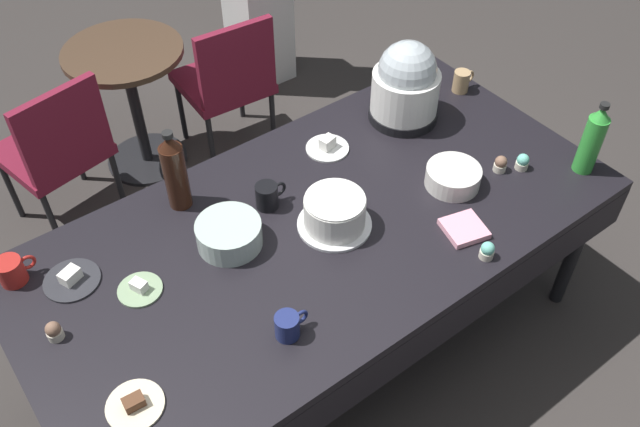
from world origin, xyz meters
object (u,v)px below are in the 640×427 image
object	(u,v)px
cupcake_cocoa	(522,162)
maroon_chair_right	(228,78)
dessert_plate_sage	(140,289)
cupcake_lemon	(54,331)
soda_bottle_cola	(175,172)
coffee_mug_navy	(288,326)
soda_bottle_lime_soda	(592,140)
coffee_mug_red	(12,271)
coffee_mug_black	(268,196)
dessert_plate_white	(327,146)
coffee_mug_tan	(462,81)
maroon_chair_left	(57,147)
slow_cooker	(406,85)
dessert_plate_charcoal	(71,279)
frosted_layer_cake	(335,213)
ceramic_snack_bowl	(453,177)
cupcake_mint	(487,251)
potluck_table	(320,235)
dessert_plate_cream	(135,405)
cupcake_rose	(500,164)
glass_salad_bowl	(229,234)
round_cafe_table	(131,87)

from	to	relation	value
cupcake_cocoa	maroon_chair_right	world-z (taller)	maroon_chair_right
dessert_plate_sage	cupcake_lemon	bearing A→B (deg)	-177.88
soda_bottle_cola	coffee_mug_navy	bearing A→B (deg)	-91.24
soda_bottle_lime_soda	coffee_mug_red	distance (m)	2.13
dessert_plate_sage	coffee_mug_black	xyz separation A→B (m)	(0.56, 0.08, 0.04)
dessert_plate_white	maroon_chair_right	bearing A→B (deg)	83.24
coffee_mug_tan	maroon_chair_right	xyz separation A→B (m)	(-0.60, 1.05, -0.31)
maroon_chair_left	slow_cooker	bearing A→B (deg)	-41.07
dessert_plate_charcoal	soda_bottle_cola	xyz separation A→B (m)	(0.47, 0.11, 0.14)
coffee_mug_red	dessert_plate_charcoal	bearing A→B (deg)	-38.73
frosted_layer_cake	maroon_chair_right	size ratio (longest dim) A/B	0.32
coffee_mug_black	ceramic_snack_bowl	bearing A→B (deg)	-27.58
ceramic_snack_bowl	soda_bottle_lime_soda	distance (m)	0.54
dessert_plate_charcoal	cupcake_mint	world-z (taller)	cupcake_mint
ceramic_snack_bowl	coffee_mug_red	bearing A→B (deg)	160.18
potluck_table	dessert_plate_cream	size ratio (longest dim) A/B	12.98
cupcake_cocoa	cupcake_rose	bearing A→B (deg)	150.85
cupcake_mint	coffee_mug_red	world-z (taller)	coffee_mug_red
cupcake_rose	cupcake_lemon	bearing A→B (deg)	170.16
glass_salad_bowl	cupcake_rose	size ratio (longest dim) A/B	3.42
slow_cooker	coffee_mug_black	world-z (taller)	slow_cooker
dessert_plate_white	cupcake_lemon	distance (m)	1.24
cupcake_lemon	coffee_mug_tan	world-z (taller)	coffee_mug_tan
frosted_layer_cake	coffee_mug_tan	distance (m)	1.02
coffee_mug_tan	cupcake_mint	bearing A→B (deg)	-130.19
ceramic_snack_bowl	cupcake_rose	distance (m)	0.21
ceramic_snack_bowl	coffee_mug_red	distance (m)	1.59
dessert_plate_sage	coffee_mug_black	bearing A→B (deg)	7.92
maroon_chair_left	coffee_mug_red	bearing A→B (deg)	-115.18
potluck_table	slow_cooker	distance (m)	0.76
cupcake_lemon	frosted_layer_cake	bearing A→B (deg)	-8.14
slow_cooker	maroon_chair_right	world-z (taller)	slow_cooker
round_cafe_table	dessert_plate_charcoal	bearing A→B (deg)	-121.32
frosted_layer_cake	dessert_plate_sage	xyz separation A→B (m)	(-0.69, 0.15, -0.05)
ceramic_snack_bowl	dessert_plate_sage	world-z (taller)	ceramic_snack_bowl
dessert_plate_cream	coffee_mug_tan	xyz separation A→B (m)	(1.86, 0.54, 0.04)
dessert_plate_cream	coffee_mug_navy	world-z (taller)	coffee_mug_navy
dessert_plate_sage	maroon_chair_right	bearing A→B (deg)	49.13
cupcake_rose	cupcake_lemon	size ratio (longest dim) A/B	1.00
coffee_mug_red	soda_bottle_lime_soda	bearing A→B (deg)	-21.65
potluck_table	cupcake_mint	distance (m)	0.60
maroon_chair_left	soda_bottle_cola	bearing A→B (deg)	-78.92
slow_cooker	cupcake_cocoa	bearing A→B (deg)	-73.83
soda_bottle_cola	cupcake_lemon	bearing A→B (deg)	-153.89
dessert_plate_cream	cupcake_lemon	world-z (taller)	cupcake_lemon
potluck_table	ceramic_snack_bowl	xyz separation A→B (m)	(0.53, -0.14, 0.10)
soda_bottle_cola	coffee_mug_tan	distance (m)	1.36
cupcake_mint	ceramic_snack_bowl	bearing A→B (deg)	63.41
maroon_chair_right	soda_bottle_lime_soda	bearing A→B (deg)	-70.47
cupcake_lemon	coffee_mug_black	world-z (taller)	coffee_mug_black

